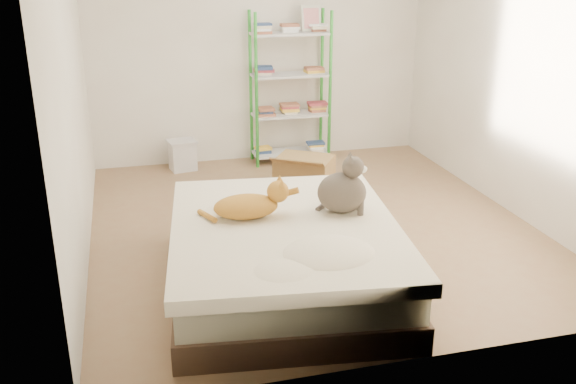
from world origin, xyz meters
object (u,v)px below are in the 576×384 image
object	(u,v)px
shelf_unit	(291,88)
cardboard_box	(305,175)
orange_cat	(246,204)
grey_cat	(342,184)
bed	(285,256)
white_bin	(182,155)

from	to	relation	value
shelf_unit	cardboard_box	world-z (taller)	shelf_unit
cardboard_box	orange_cat	bearing A→B (deg)	-85.88
grey_cat	cardboard_box	bearing A→B (deg)	10.59
bed	cardboard_box	bearing A→B (deg)	77.01
grey_cat	bed	bearing A→B (deg)	120.97
grey_cat	white_bin	size ratio (longest dim) A/B	1.27
white_bin	shelf_unit	bearing A→B (deg)	1.67
grey_cat	shelf_unit	world-z (taller)	shelf_unit
grey_cat	shelf_unit	distance (m)	2.85
grey_cat	shelf_unit	size ratio (longest dim) A/B	0.25
orange_cat	white_bin	world-z (taller)	orange_cat
shelf_unit	cardboard_box	size ratio (longest dim) A/B	2.42
bed	orange_cat	size ratio (longest dim) A/B	3.92
shelf_unit	cardboard_box	distance (m)	1.28
grey_cat	cardboard_box	distance (m)	1.83
bed	cardboard_box	distance (m)	1.96
grey_cat	cardboard_box	world-z (taller)	grey_cat
bed	white_bin	size ratio (longest dim) A/B	6.30
bed	shelf_unit	bearing A→B (deg)	81.54
grey_cat	shelf_unit	bearing A→B (deg)	10.51
bed	white_bin	distance (m)	2.93
orange_cat	cardboard_box	bearing A→B (deg)	64.69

